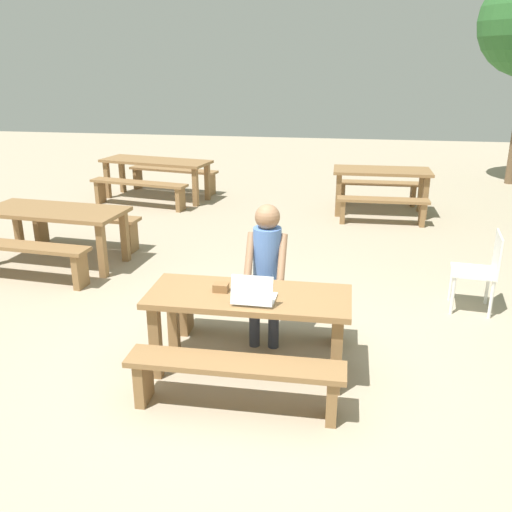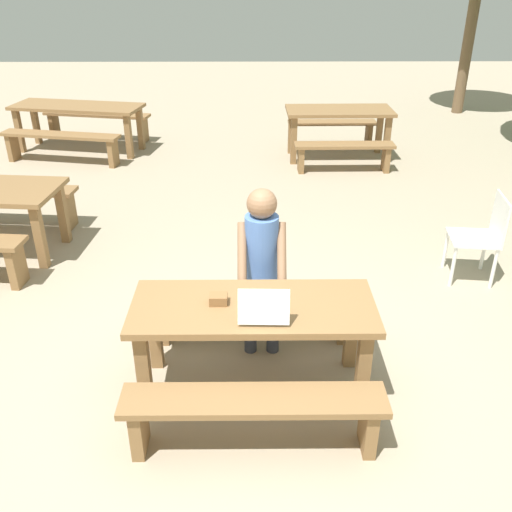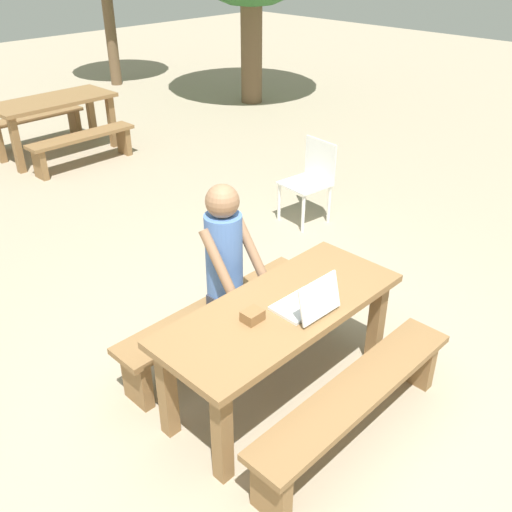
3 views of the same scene
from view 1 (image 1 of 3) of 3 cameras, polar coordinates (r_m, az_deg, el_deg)
name	(u,v)px [view 1 (image 1 of 3)]	position (r m, az deg, el deg)	size (l,w,h in m)	color
ground_plane	(249,369)	(4.99, -0.72, -11.46)	(30.00, 30.00, 0.00)	tan
picnic_table_front	(249,307)	(4.71, -0.75, -5.25)	(1.70, 0.69, 0.72)	olive
bench_near	(235,374)	(4.32, -2.15, -11.95)	(1.67, 0.30, 0.42)	olive
bench_far	(260,307)	(5.37, 0.39, -5.24)	(1.67, 0.30, 0.42)	olive
laptop	(254,295)	(4.49, -0.21, -4.00)	(0.34, 0.31, 0.25)	white
small_pouch	(221,287)	(4.71, -3.61, -3.22)	(0.12, 0.10, 0.07)	olive
person_seated	(267,265)	(5.15, 1.09, -0.90)	(0.37, 0.39, 1.33)	#333847
plastic_chair	(482,269)	(6.35, 22.07, -1.26)	(0.49, 0.49, 0.87)	white
picnic_table_mid	(382,177)	(9.87, 12.72, 7.87)	(1.64, 0.76, 0.78)	olive
bench_mid_south	(382,205)	(9.31, 12.81, 5.06)	(1.47, 0.32, 0.43)	olive
bench_mid_north	(378,188)	(10.57, 12.37, 6.82)	(1.47, 0.32, 0.43)	olive
picnic_table_rear	(55,218)	(7.68, -19.89, 3.72)	(1.90, 0.97, 0.74)	olive
bench_rear_south	(25,254)	(7.23, -22.55, 0.16)	(1.67, 0.45, 0.48)	olive
bench_rear_north	(84,224)	(8.29, -17.13, 3.17)	(1.67, 0.45, 0.48)	olive
picnic_table_distant	(156,166)	(10.87, -10.18, 9.06)	(2.18, 1.10, 0.75)	olive
bench_distant_south	(139,188)	(10.38, -11.91, 6.83)	(1.90, 0.65, 0.47)	olive
bench_distant_north	(173,174)	(11.49, -8.45, 8.26)	(1.90, 0.65, 0.47)	olive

